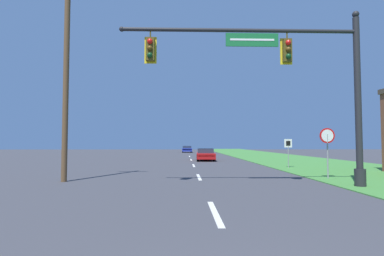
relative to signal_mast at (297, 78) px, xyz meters
name	(u,v)px	position (x,y,z in m)	size (l,w,h in m)	color
grass_verge_right	(289,159)	(6.64, 19.70, -4.44)	(10.00, 110.00, 0.04)	#428438
road_center_line	(194,166)	(-3.86, 11.70, -4.46)	(0.16, 34.80, 0.01)	silver
signal_mast	(297,78)	(0.00, 0.00, 0.00)	(10.07, 0.47, 7.29)	#232326
car_ahead	(206,155)	(-2.41, 18.58, -3.86)	(2.02, 4.72, 1.19)	black
far_car	(187,149)	(-4.01, 44.21, -3.86)	(1.82, 4.35, 1.19)	black
stop_sign	(327,142)	(2.51, 2.66, -2.60)	(0.76, 0.07, 2.50)	gray
route_sign_post	(288,147)	(2.82, 9.16, -2.94)	(0.55, 0.06, 2.03)	gray
utility_pole_near	(66,75)	(-10.23, 2.08, 0.53)	(1.80, 0.26, 9.67)	brown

